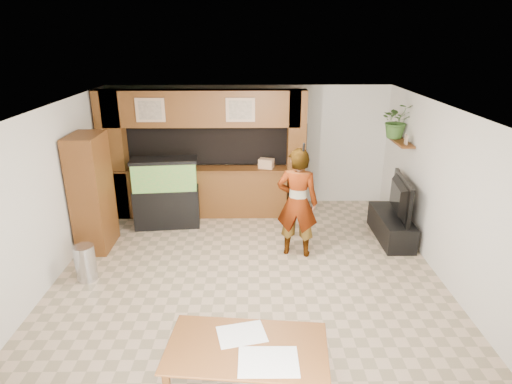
{
  "coord_description": "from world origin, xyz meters",
  "views": [
    {
      "loc": [
        0.06,
        -5.84,
        3.61
      ],
      "look_at": [
        0.13,
        0.6,
        1.21
      ],
      "focal_mm": 30.0,
      "sensor_mm": 36.0,
      "label": 1
    }
  ],
  "objects_px": {
    "aquarium": "(166,194)",
    "television": "(395,197)",
    "dining_table": "(247,371)",
    "pantry_cabinet": "(92,193)",
    "person": "(297,203)"
  },
  "relations": [
    {
      "from": "aquarium",
      "to": "television",
      "type": "height_order",
      "value": "aquarium"
    },
    {
      "from": "aquarium",
      "to": "dining_table",
      "type": "relative_size",
      "value": 0.83
    },
    {
      "from": "pantry_cabinet",
      "to": "television",
      "type": "relative_size",
      "value": 1.63
    },
    {
      "from": "television",
      "to": "dining_table",
      "type": "height_order",
      "value": "television"
    },
    {
      "from": "aquarium",
      "to": "person",
      "type": "bearing_deg",
      "value": -31.55
    },
    {
      "from": "dining_table",
      "to": "television",
      "type": "bearing_deg",
      "value": 59.66
    },
    {
      "from": "aquarium",
      "to": "dining_table",
      "type": "distance_m",
      "value": 4.57
    },
    {
      "from": "pantry_cabinet",
      "to": "person",
      "type": "bearing_deg",
      "value": -5.05
    },
    {
      "from": "person",
      "to": "pantry_cabinet",
      "type": "bearing_deg",
      "value": 7.65
    },
    {
      "from": "person",
      "to": "dining_table",
      "type": "xyz_separation_m",
      "value": [
        -0.82,
        -3.09,
        -0.66
      ]
    },
    {
      "from": "television",
      "to": "pantry_cabinet",
      "type": "bearing_deg",
      "value": 98.83
    },
    {
      "from": "pantry_cabinet",
      "to": "dining_table",
      "type": "relative_size",
      "value": 1.23
    },
    {
      "from": "pantry_cabinet",
      "to": "dining_table",
      "type": "xyz_separation_m",
      "value": [
        2.7,
        -3.4,
        -0.73
      ]
    },
    {
      "from": "person",
      "to": "dining_table",
      "type": "relative_size",
      "value": 1.14
    },
    {
      "from": "aquarium",
      "to": "television",
      "type": "xyz_separation_m",
      "value": [
        4.26,
        -0.6,
        0.15
      ]
    }
  ]
}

